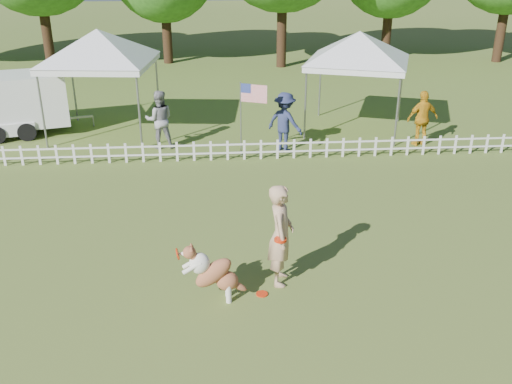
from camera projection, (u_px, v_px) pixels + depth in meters
ground at (252, 288)px, 10.74m from camera, size 120.00×120.00×0.00m
picket_fence at (236, 150)px, 17.02m from camera, size 22.00×0.08×0.60m
handler at (281, 235)px, 10.57m from camera, size 0.58×0.79×2.00m
dog at (215, 273)px, 10.15m from camera, size 1.12×0.41×1.15m
frisbee_on_turf at (262, 294)px, 10.54m from camera, size 0.25×0.25×0.02m
canopy_tent_left at (102, 84)px, 18.82m from camera, size 3.63×3.63×3.41m
canopy_tent_right at (356, 83)px, 19.26m from camera, size 4.05×4.05×3.28m
cargo_trailer at (9, 104)px, 19.07m from camera, size 5.04×3.21×2.05m
flag_pole at (241, 120)px, 17.02m from camera, size 0.84×0.43×2.28m
spectator_a at (159, 120)px, 17.80m from camera, size 0.96×0.78×1.83m
spectator_b at (285, 122)px, 17.57m from camera, size 1.35×1.27×1.84m
spectator_c at (422, 118)px, 18.04m from camera, size 1.09×0.59×1.77m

